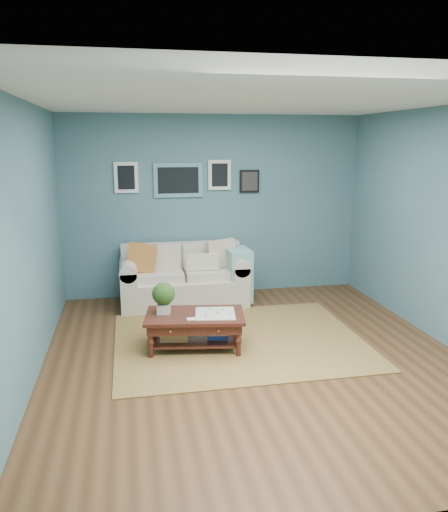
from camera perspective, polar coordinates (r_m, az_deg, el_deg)
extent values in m
plane|color=brown|center=(5.58, 3.49, -11.43)|extent=(5.00, 5.00, 0.00)
plane|color=white|center=(5.10, 3.92, 17.42)|extent=(5.00, 5.00, 0.00)
cube|color=#436975|center=(7.59, -1.11, 5.71)|extent=(4.50, 0.02, 2.70)
cube|color=#436975|center=(2.90, 16.36, -6.60)|extent=(4.50, 0.02, 2.70)
cube|color=#436975|center=(5.10, -21.61, 1.30)|extent=(0.02, 5.00, 2.70)
cube|color=#599496|center=(7.45, -5.26, 8.62)|extent=(0.72, 0.03, 0.50)
cube|color=black|center=(7.43, -5.24, 8.61)|extent=(0.60, 0.01, 0.38)
cube|color=white|center=(7.41, -11.11, 8.80)|extent=(0.34, 0.03, 0.44)
cube|color=white|center=(7.53, -0.51, 9.25)|extent=(0.34, 0.03, 0.44)
cube|color=black|center=(7.64, 2.92, 8.53)|extent=(0.30, 0.03, 0.34)
cube|color=brown|center=(5.99, 1.70, -9.59)|extent=(2.88, 2.31, 0.01)
cube|color=beige|center=(7.26, -4.61, -3.98)|extent=(1.33, 0.83, 0.39)
cube|color=beige|center=(7.45, -4.95, -0.17)|extent=(1.75, 0.21, 0.45)
cube|color=beige|center=(7.19, -10.81, -3.55)|extent=(0.23, 0.83, 0.58)
cube|color=beige|center=(7.35, 1.42, -2.95)|extent=(0.23, 0.83, 0.58)
cylinder|color=beige|center=(7.11, -10.91, -1.30)|extent=(0.24, 0.83, 0.24)
cylinder|color=beige|center=(7.28, 1.44, -0.75)|extent=(0.24, 0.83, 0.24)
cube|color=beige|center=(7.10, -7.46, -2.25)|extent=(0.68, 0.53, 0.12)
cube|color=beige|center=(7.18, -1.77, -1.99)|extent=(0.68, 0.53, 0.12)
cube|color=beige|center=(7.30, -7.65, 0.02)|extent=(0.68, 0.11, 0.34)
cube|color=beige|center=(7.38, -2.11, 0.25)|extent=(0.68, 0.11, 0.34)
cube|color=orange|center=(7.04, -9.35, -0.21)|extent=(0.45, 0.16, 0.45)
cube|color=beige|center=(7.22, -0.26, 0.30)|extent=(0.44, 0.17, 0.43)
cube|color=beige|center=(7.08, -2.48, -0.67)|extent=(0.47, 0.11, 0.23)
cube|color=#87C1B5|center=(7.21, 1.62, -2.11)|extent=(0.32, 0.52, 0.75)
cube|color=#36120D|center=(5.65, -3.36, -6.81)|extent=(1.18, 0.80, 0.04)
cube|color=#36120D|center=(5.67, -3.35, -7.51)|extent=(1.10, 0.71, 0.11)
cube|color=#36120D|center=(5.75, -3.32, -9.54)|extent=(0.99, 0.61, 0.02)
sphere|color=gold|center=(5.41, -6.14, -8.61)|extent=(0.03, 0.03, 0.03)
sphere|color=gold|center=(5.40, -0.64, -8.57)|extent=(0.03, 0.03, 0.03)
cylinder|color=#36120D|center=(5.52, -8.38, -9.70)|extent=(0.05, 0.05, 0.38)
cylinder|color=#36120D|center=(5.50, 1.67, -9.64)|extent=(0.05, 0.05, 0.38)
cylinder|color=#36120D|center=(5.98, -7.90, -7.89)|extent=(0.05, 0.05, 0.38)
cylinder|color=#36120D|center=(5.96, 1.33, -7.83)|extent=(0.05, 0.05, 0.38)
cube|color=beige|center=(5.68, -6.89, -5.98)|extent=(0.17, 0.17, 0.11)
sphere|color=#1F4416|center=(5.63, -6.93, -4.30)|extent=(0.26, 0.26, 0.26)
cube|color=beige|center=(5.64, -1.02, -6.58)|extent=(0.50, 0.50, 0.01)
cube|color=tan|center=(5.72, -5.65, -8.60)|extent=(0.34, 0.26, 0.18)
cube|color=#254491|center=(5.74, -0.73, -8.87)|extent=(0.24, 0.20, 0.10)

